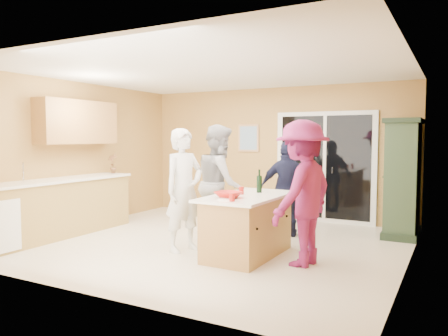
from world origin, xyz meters
The scene contains 22 objects.
floor centered at (0.00, 0.00, 0.00)m, with size 5.50×5.50×0.00m, color beige.
ceiling centered at (0.00, 0.00, 2.60)m, with size 5.50×5.00×0.10m, color white.
wall_back centered at (0.00, 2.50, 1.30)m, with size 5.50×0.10×2.60m, color tan.
wall_front centered at (0.00, -2.50, 1.30)m, with size 5.50×0.10×2.60m, color tan.
wall_left centered at (-2.75, 0.00, 1.30)m, with size 0.10×5.00×2.60m, color tan.
wall_right centered at (2.75, 0.00, 1.30)m, with size 0.10×5.00×2.60m, color tan.
left_cabinet_run centered at (-2.45, -1.05, 0.46)m, with size 0.65×3.05×1.24m.
upper_cabinets centered at (-2.58, -0.20, 1.88)m, with size 0.35×1.60×0.75m, color #A1803E.
sliding_door centered at (1.05, 2.46, 1.05)m, with size 1.90×0.07×2.10m.
framed_picture centered at (-0.55, 2.48, 1.60)m, with size 0.46×0.04×0.56m.
kitchen_island centered at (0.77, -0.38, 0.39)m, with size 0.89×1.60×0.83m.
green_hutch centered at (2.49, 1.90, 0.93)m, with size 0.55×1.04×1.91m.
woman_white centered at (-0.13, -0.57, 0.87)m, with size 0.63×0.42×1.74m, color silver.
woman_grey centered at (0.04, 0.17, 0.90)m, with size 0.88×0.68×1.81m, color gray.
woman_navy centered at (0.83, 1.02, 0.77)m, with size 0.91×0.38×1.55m, color #181B36.
woman_magenta centered at (1.55, -0.43, 0.91)m, with size 1.18×0.68×1.83m, color #841C61.
serving_bowl centered at (0.67, -0.75, 0.87)m, with size 0.34×0.34×0.08m, color red.
tulip_vase centered at (-2.45, 0.52, 1.13)m, with size 0.20×0.13×0.37m, color #B41223.
tumbler_near centered at (0.66, -0.34, 0.88)m, with size 0.07×0.07×0.10m, color red.
tumbler_far centered at (0.85, -1.00, 0.88)m, with size 0.07×0.07×0.10m, color red.
wine_bottle centered at (0.80, -0.06, 0.96)m, with size 0.08×0.08×0.33m.
white_plate centered at (0.72, -0.90, 0.84)m, with size 0.21×0.21×0.01m, color white.
Camera 1 is at (3.26, -5.70, 1.61)m, focal length 35.00 mm.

